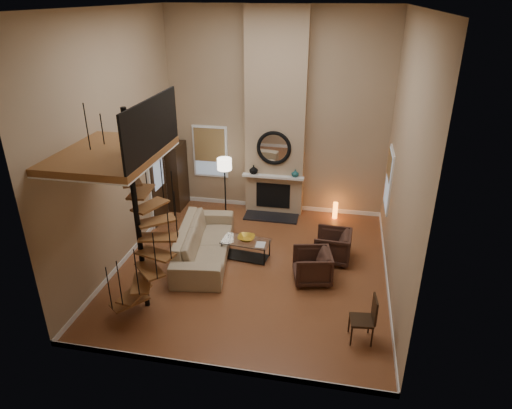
% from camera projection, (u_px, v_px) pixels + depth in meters
% --- Properties ---
extents(ground, '(6.00, 6.50, 0.01)m').
position_uv_depth(ground, '(253.00, 267.00, 10.51)').
color(ground, '#975730').
rests_on(ground, ground).
extents(back_wall, '(6.00, 0.02, 5.50)m').
position_uv_depth(back_wall, '(277.00, 115.00, 12.23)').
color(back_wall, tan).
rests_on(back_wall, ground).
extents(front_wall, '(6.00, 0.02, 5.50)m').
position_uv_depth(front_wall, '(206.00, 225.00, 6.46)').
color(front_wall, tan).
rests_on(front_wall, ground).
extents(left_wall, '(0.02, 6.50, 5.50)m').
position_uv_depth(left_wall, '(117.00, 144.00, 9.88)').
color(left_wall, tan).
rests_on(left_wall, ground).
extents(right_wall, '(0.02, 6.50, 5.50)m').
position_uv_depth(right_wall, '(404.00, 163.00, 8.81)').
color(right_wall, tan).
rests_on(right_wall, ground).
extents(ceiling, '(6.00, 6.50, 0.01)m').
position_uv_depth(ceiling, '(252.00, 7.00, 8.18)').
color(ceiling, silver).
rests_on(ceiling, back_wall).
extents(baseboard_back, '(6.00, 0.02, 0.12)m').
position_uv_depth(baseboard_back, '(275.00, 206.00, 13.36)').
color(baseboard_back, white).
rests_on(baseboard_back, ground).
extents(baseboard_front, '(6.00, 0.02, 0.12)m').
position_uv_depth(baseboard_front, '(213.00, 368.00, 7.60)').
color(baseboard_front, white).
rests_on(baseboard_front, ground).
extents(baseboard_left, '(0.02, 6.50, 0.12)m').
position_uv_depth(baseboard_left, '(131.00, 251.00, 11.01)').
color(baseboard_left, white).
rests_on(baseboard_left, ground).
extents(baseboard_right, '(0.02, 6.50, 0.12)m').
position_uv_depth(baseboard_right, '(387.00, 279.00, 9.95)').
color(baseboard_right, white).
rests_on(baseboard_right, ground).
extents(chimney_breast, '(1.60, 0.38, 5.50)m').
position_uv_depth(chimney_breast, '(276.00, 117.00, 12.06)').
color(chimney_breast, tan).
rests_on(chimney_breast, ground).
extents(hearth, '(1.50, 0.60, 0.04)m').
position_uv_depth(hearth, '(271.00, 217.00, 12.78)').
color(hearth, black).
rests_on(hearth, ground).
extents(firebox, '(0.95, 0.02, 0.72)m').
position_uv_depth(firebox, '(273.00, 196.00, 12.82)').
color(firebox, black).
rests_on(firebox, chimney_breast).
extents(mantel, '(1.70, 0.18, 0.06)m').
position_uv_depth(mantel, '(273.00, 177.00, 12.49)').
color(mantel, white).
rests_on(mantel, chimney_breast).
extents(mirror_frame, '(0.94, 0.10, 0.94)m').
position_uv_depth(mirror_frame, '(274.00, 148.00, 12.21)').
color(mirror_frame, black).
rests_on(mirror_frame, chimney_breast).
extents(mirror_disc, '(0.80, 0.01, 0.80)m').
position_uv_depth(mirror_disc, '(274.00, 148.00, 12.21)').
color(mirror_disc, white).
rests_on(mirror_disc, chimney_breast).
extents(vase_left, '(0.24, 0.24, 0.25)m').
position_uv_depth(vase_left, '(254.00, 170.00, 12.56)').
color(vase_left, black).
rests_on(vase_left, mantel).
extents(vase_right, '(0.20, 0.20, 0.21)m').
position_uv_depth(vase_right, '(295.00, 173.00, 12.36)').
color(vase_right, '#164C50').
rests_on(vase_right, mantel).
extents(window_back, '(1.02, 0.06, 1.52)m').
position_uv_depth(window_back, '(210.00, 151.00, 13.02)').
color(window_back, white).
rests_on(window_back, back_wall).
extents(window_right, '(0.06, 1.02, 1.52)m').
position_uv_depth(window_right, '(389.00, 179.00, 11.07)').
color(window_right, white).
rests_on(window_right, right_wall).
extents(entry_door, '(0.10, 1.05, 2.16)m').
position_uv_depth(entry_door, '(158.00, 186.00, 12.19)').
color(entry_door, white).
rests_on(entry_door, ground).
extents(loft, '(1.70, 2.20, 1.09)m').
position_uv_depth(loft, '(116.00, 152.00, 7.90)').
color(loft, brown).
rests_on(loft, left_wall).
extents(spiral_stair, '(1.47, 1.47, 4.06)m').
position_uv_depth(spiral_stair, '(139.00, 227.00, 8.48)').
color(spiral_stair, black).
rests_on(spiral_stair, ground).
extents(hutch, '(0.40, 0.85, 1.91)m').
position_uv_depth(hutch, '(177.00, 176.00, 13.09)').
color(hutch, black).
rests_on(hutch, ground).
extents(sofa, '(1.53, 3.00, 0.84)m').
position_uv_depth(sofa, '(204.00, 242.00, 10.74)').
color(sofa, tan).
rests_on(sofa, ground).
extents(armchair_near, '(0.87, 0.85, 0.76)m').
position_uv_depth(armchair_near, '(336.00, 247.00, 10.63)').
color(armchair_near, '#3C241B').
rests_on(armchair_near, ground).
extents(armchair_far, '(0.95, 0.93, 0.73)m').
position_uv_depth(armchair_far, '(315.00, 266.00, 9.88)').
color(armchair_far, '#3C241B').
rests_on(armchair_far, ground).
extents(coffee_table, '(1.18, 0.69, 0.44)m').
position_uv_depth(coffee_table, '(246.00, 247.00, 10.76)').
color(coffee_table, silver).
rests_on(coffee_table, ground).
extents(bowl, '(0.40, 0.40, 0.10)m').
position_uv_depth(bowl, '(246.00, 238.00, 10.71)').
color(bowl, gold).
rests_on(bowl, coffee_table).
extents(book, '(0.23, 0.30, 0.03)m').
position_uv_depth(book, '(259.00, 245.00, 10.49)').
color(book, gray).
rests_on(book, coffee_table).
extents(floor_lamp, '(0.39, 0.39, 1.71)m').
position_uv_depth(floor_lamp, '(225.00, 169.00, 12.30)').
color(floor_lamp, black).
rests_on(floor_lamp, ground).
extents(accent_lamp, '(0.13, 0.13, 0.46)m').
position_uv_depth(accent_lamp, '(335.00, 210.00, 12.64)').
color(accent_lamp, orange).
rests_on(accent_lamp, ground).
extents(side_chair, '(0.46, 0.44, 0.91)m').
position_uv_depth(side_chair, '(367.00, 317.00, 8.07)').
color(side_chair, black).
rests_on(side_chair, ground).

